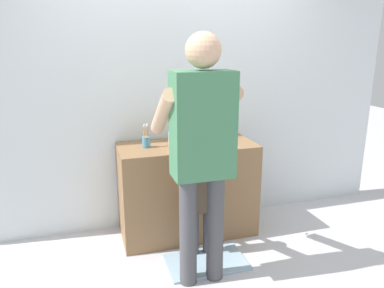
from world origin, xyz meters
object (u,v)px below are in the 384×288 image
(toothbrush_cup, at_px, (146,141))
(child_toddler, at_px, (201,197))
(soap_bottle, at_px, (220,134))
(adult_parent, at_px, (202,141))

(toothbrush_cup, height_order, child_toddler, toothbrush_cup)
(toothbrush_cup, xyz_separation_m, child_toddler, (0.36, -0.41, -0.39))
(soap_bottle, relative_size, adult_parent, 0.09)
(adult_parent, bearing_deg, child_toddler, 72.21)
(toothbrush_cup, relative_size, adult_parent, 0.11)
(toothbrush_cup, distance_m, child_toddler, 0.67)
(soap_bottle, distance_m, adult_parent, 0.89)
(toothbrush_cup, bearing_deg, adult_parent, -70.49)
(child_toddler, bearing_deg, toothbrush_cup, 131.32)
(child_toddler, bearing_deg, adult_parent, -107.79)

